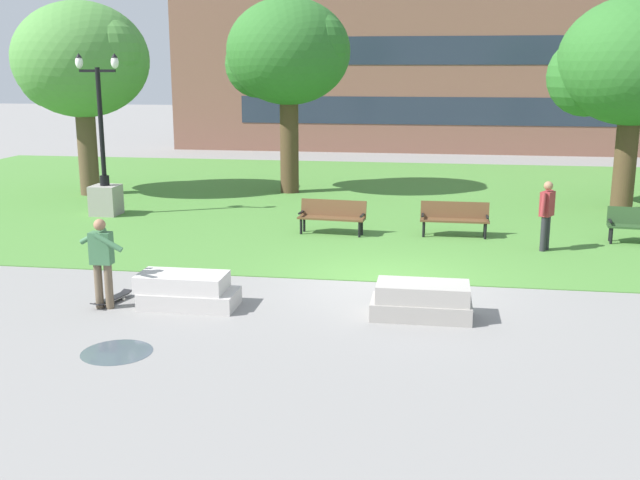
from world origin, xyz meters
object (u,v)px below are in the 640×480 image
(concrete_block_center, at_px, (186,291))
(concrete_block_left, at_px, (422,301))
(lamp_post_right, at_px, (105,183))
(park_bench_near_right, at_px, (455,217))
(person_bystander_near_lawn, at_px, (547,212))
(skateboard, at_px, (112,299))
(person_skateboarder, at_px, (102,258))
(park_bench_far_left, at_px, (332,215))

(concrete_block_center, bearing_deg, concrete_block_left, 0.77)
(concrete_block_left, bearing_deg, lamp_post_right, 140.17)
(park_bench_near_right, height_order, lamp_post_right, lamp_post_right)
(lamp_post_right, xyz_separation_m, person_bystander_near_lawn, (12.56, -2.61, -0.01))
(person_bystander_near_lawn, bearing_deg, park_bench_near_right, 149.40)
(park_bench_near_right, relative_size, lamp_post_right, 0.38)
(person_bystander_near_lawn, bearing_deg, concrete_block_left, -117.64)
(park_bench_near_right, xyz_separation_m, person_bystander_near_lawn, (2.16, -1.28, 0.44))
(skateboard, bearing_deg, person_bystander_near_lawn, 32.37)
(person_skateboarder, height_order, skateboard, person_skateboarder)
(person_skateboarder, relative_size, skateboard, 1.65)
(concrete_block_center, relative_size, person_bystander_near_lawn, 1.09)
(person_skateboarder, height_order, lamp_post_right, lamp_post_right)
(concrete_block_left, distance_m, park_bench_near_right, 6.80)
(concrete_block_center, distance_m, park_bench_near_right, 8.52)
(concrete_block_center, relative_size, lamp_post_right, 0.39)
(person_skateboarder, relative_size, person_bystander_near_lawn, 1.00)
(concrete_block_center, bearing_deg, skateboard, -179.36)
(concrete_block_left, height_order, lamp_post_right, lamp_post_right)
(lamp_post_right, height_order, person_bystander_near_lawn, lamp_post_right)
(concrete_block_center, distance_m, skateboard, 1.51)
(concrete_block_center, distance_m, park_bench_far_left, 6.86)
(person_bystander_near_lawn, bearing_deg, park_bench_far_left, 168.92)
(skateboard, bearing_deg, park_bench_near_right, 46.00)
(park_bench_near_right, xyz_separation_m, lamp_post_right, (-10.40, 1.33, 0.46))
(skateboard, height_order, park_bench_far_left, park_bench_far_left)
(concrete_block_center, relative_size, park_bench_far_left, 1.01)
(park_bench_far_left, bearing_deg, park_bench_near_right, 3.87)
(skateboard, distance_m, lamp_post_right, 9.05)
(skateboard, distance_m, park_bench_far_left, 7.43)
(park_bench_far_left, bearing_deg, concrete_block_center, -105.75)
(concrete_block_center, bearing_deg, lamp_post_right, 123.02)
(park_bench_far_left, bearing_deg, person_skateboarder, -115.82)
(skateboard, relative_size, lamp_post_right, 0.22)
(person_bystander_near_lawn, bearing_deg, person_skateboarder, -146.20)
(skateboard, bearing_deg, person_skateboarder, -89.37)
(concrete_block_left, distance_m, person_skateboarder, 5.94)
(concrete_block_center, height_order, person_bystander_near_lawn, person_bystander_near_lawn)
(concrete_block_left, height_order, skateboard, concrete_block_left)
(concrete_block_center, height_order, park_bench_far_left, park_bench_far_left)
(concrete_block_left, bearing_deg, skateboard, -179.26)
(park_bench_near_right, height_order, person_bystander_near_lawn, person_bystander_near_lawn)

